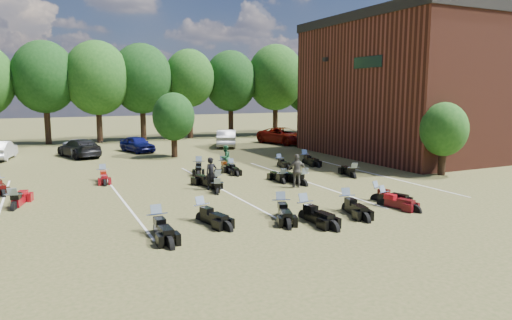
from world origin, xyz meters
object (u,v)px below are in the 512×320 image
motorcycle_3 (305,219)px  person_green (225,158)px  motorcycle_7 (14,209)px  person_black (211,174)px  car_4 (137,144)px  person_grey (297,171)px  motorcycle_0 (157,232)px

motorcycle_3 → person_green: bearing=79.5°
person_green → motorcycle_3: (-1.39, -12.05, -0.79)m
motorcycle_3 → motorcycle_7: (-10.44, 6.49, 0.00)m
person_black → car_4: bearing=84.8°
person_black → motorcycle_3: size_ratio=0.67×
person_grey → motorcycle_3: (-2.75, -5.30, -0.88)m
car_4 → person_grey: bearing=-92.8°
person_green → motorcycle_3: bearing=49.5°
motorcycle_0 → person_black: bearing=55.1°
person_black → motorcycle_0: person_black is taller
person_black → motorcycle_3: person_black is taller
person_black → person_grey: size_ratio=0.94×
person_green → motorcycle_0: person_green is taller
car_4 → motorcycle_7: size_ratio=1.64×
person_black → motorcycle_7: size_ratio=0.69×
person_black → person_green: size_ratio=1.05×
car_4 → person_black: (0.54, -16.73, 0.16)m
person_grey → motorcycle_3: size_ratio=0.71×
motorcycle_3 → motorcycle_7: size_ratio=1.03×
motorcycle_0 → motorcycle_7: bearing=129.4°
person_black → motorcycle_7: (-8.95, -0.20, -0.83)m
person_grey → motorcycle_7: (-13.19, 1.19, -0.88)m
car_4 → person_black: 16.74m
motorcycle_0 → motorcycle_7: (-4.76, 5.80, 0.00)m
car_4 → person_green: bearing=-90.8°
motorcycle_7 → motorcycle_3: bearing=161.1°
person_black → person_grey: person_grey is taller
person_grey → motorcycle_3: person_grey is taller
car_4 → person_grey: 18.74m
motorcycle_7 → person_black: bearing=-165.8°
person_black → person_grey: (4.24, -1.39, 0.05)m
car_4 → motorcycle_3: car_4 is taller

